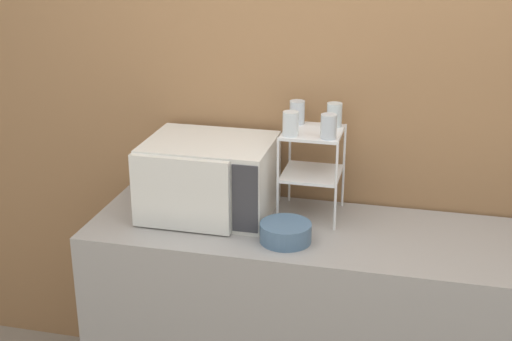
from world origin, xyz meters
TOP-DOWN VIEW (x-y plane):
  - wall_back at (0.00, 0.64)m, footprint 8.00×0.06m
  - counter at (0.00, 0.30)m, footprint 1.99×0.60m
  - microwave at (-0.55, 0.36)m, footprint 0.51×0.43m
  - dish_rack at (-0.14, 0.44)m, footprint 0.24×0.25m
  - glass_front_left at (-0.21, 0.36)m, footprint 0.06×0.06m
  - glass_back_right at (-0.07, 0.53)m, footprint 0.06×0.06m
  - glass_front_right at (-0.07, 0.36)m, footprint 0.06×0.06m
  - glass_back_left at (-0.22, 0.53)m, footprint 0.06×0.06m
  - bowl at (-0.19, 0.17)m, footprint 0.20×0.20m

SIDE VIEW (x-z plane):
  - counter at x=0.00m, z-range 0.00..0.89m
  - bowl at x=-0.19m, z-range 0.89..0.96m
  - microwave at x=-0.55m, z-range 0.89..1.19m
  - dish_rack at x=-0.14m, z-range 0.97..1.33m
  - glass_front_left at x=-0.21m, z-range 1.25..1.34m
  - glass_back_right at x=-0.07m, z-range 1.25..1.34m
  - glass_front_right at x=-0.07m, z-range 1.25..1.34m
  - glass_back_left at x=-0.22m, z-range 1.25..1.34m
  - wall_back at x=0.00m, z-range 0.00..2.60m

